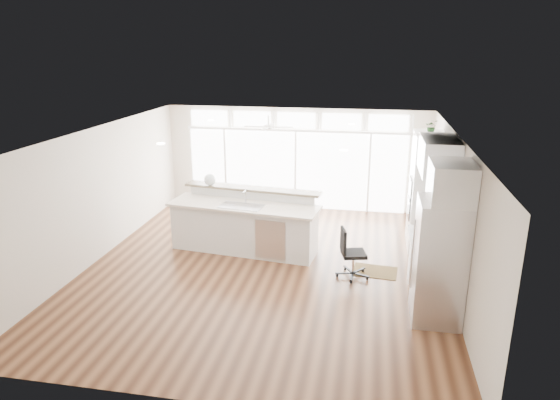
# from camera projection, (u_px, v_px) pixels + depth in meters

# --- Properties ---
(floor) EXTENTS (7.00, 8.00, 0.02)m
(floor) POSITION_uv_depth(u_px,v_px,m) (265.00, 268.00, 9.99)
(floor) COLOR #422414
(floor) RESTS_ON ground
(ceiling) EXTENTS (7.00, 8.00, 0.02)m
(ceiling) POSITION_uv_depth(u_px,v_px,m) (264.00, 134.00, 9.18)
(ceiling) COLOR white
(ceiling) RESTS_ON wall_back
(wall_back) EXTENTS (7.00, 0.04, 2.70)m
(wall_back) POSITION_uv_depth(u_px,v_px,m) (296.00, 159.00, 13.34)
(wall_back) COLOR beige
(wall_back) RESTS_ON floor
(wall_front) EXTENTS (7.00, 0.04, 2.70)m
(wall_front) POSITION_uv_depth(u_px,v_px,m) (193.00, 306.00, 5.83)
(wall_front) COLOR beige
(wall_front) RESTS_ON floor
(wall_left) EXTENTS (0.04, 8.00, 2.70)m
(wall_left) POSITION_uv_depth(u_px,v_px,m) (97.00, 194.00, 10.19)
(wall_left) COLOR beige
(wall_left) RESTS_ON floor
(wall_right) EXTENTS (0.04, 8.00, 2.70)m
(wall_right) POSITION_uv_depth(u_px,v_px,m) (455.00, 214.00, 8.98)
(wall_right) COLOR beige
(wall_right) RESTS_ON floor
(glass_wall) EXTENTS (5.80, 0.06, 2.08)m
(glass_wall) POSITION_uv_depth(u_px,v_px,m) (296.00, 170.00, 13.37)
(glass_wall) COLOR white
(glass_wall) RESTS_ON wall_back
(transom_row) EXTENTS (5.90, 0.06, 0.40)m
(transom_row) POSITION_uv_depth(u_px,v_px,m) (296.00, 120.00, 12.97)
(transom_row) COLOR white
(transom_row) RESTS_ON wall_back
(desk_window) EXTENTS (0.04, 0.85, 0.85)m
(desk_window) POSITION_uv_depth(u_px,v_px,m) (451.00, 199.00, 9.21)
(desk_window) COLOR white
(desk_window) RESTS_ON wall_right
(ceiling_fan) EXTENTS (1.16, 1.16, 0.32)m
(ceiling_fan) POSITION_uv_depth(u_px,v_px,m) (268.00, 123.00, 11.96)
(ceiling_fan) COLOR white
(ceiling_fan) RESTS_ON ceiling
(recessed_lights) EXTENTS (3.40, 3.00, 0.02)m
(recessed_lights) POSITION_uv_depth(u_px,v_px,m) (266.00, 133.00, 9.37)
(recessed_lights) COLOR beige
(recessed_lights) RESTS_ON ceiling
(oven_cabinet) EXTENTS (0.64, 1.20, 2.50)m
(oven_cabinet) POSITION_uv_depth(u_px,v_px,m) (426.00, 191.00, 10.75)
(oven_cabinet) COLOR white
(oven_cabinet) RESTS_ON floor
(desk_nook) EXTENTS (0.72, 1.30, 0.76)m
(desk_nook) POSITION_uv_depth(u_px,v_px,m) (427.00, 256.00, 9.61)
(desk_nook) COLOR white
(desk_nook) RESTS_ON floor
(upper_cabinets) EXTENTS (0.64, 1.30, 0.64)m
(upper_cabinets) POSITION_uv_depth(u_px,v_px,m) (439.00, 156.00, 9.02)
(upper_cabinets) COLOR white
(upper_cabinets) RESTS_ON wall_right
(refrigerator) EXTENTS (0.76, 0.90, 2.00)m
(refrigerator) POSITION_uv_depth(u_px,v_px,m) (439.00, 261.00, 7.88)
(refrigerator) COLOR silver
(refrigerator) RESTS_ON floor
(fridge_cabinet) EXTENTS (0.64, 0.90, 0.60)m
(fridge_cabinet) POSITION_uv_depth(u_px,v_px,m) (452.00, 182.00, 7.48)
(fridge_cabinet) COLOR white
(fridge_cabinet) RESTS_ON wall_right
(framed_photos) EXTENTS (0.06, 0.22, 0.80)m
(framed_photos) POSITION_uv_depth(u_px,v_px,m) (446.00, 197.00, 9.83)
(framed_photos) COLOR black
(framed_photos) RESTS_ON wall_right
(kitchen_island) EXTENTS (3.34, 1.60, 1.28)m
(kitchen_island) POSITION_uv_depth(u_px,v_px,m) (244.00, 223.00, 10.64)
(kitchen_island) COLOR white
(kitchen_island) RESTS_ON floor
(rug) EXTENTS (0.91, 0.70, 0.01)m
(rug) POSITION_uv_depth(u_px,v_px,m) (375.00, 271.00, 9.81)
(rug) COLOR #352510
(rug) RESTS_ON floor
(office_chair) EXTENTS (0.60, 0.58, 0.97)m
(office_chair) POSITION_uv_depth(u_px,v_px,m) (354.00, 253.00, 9.46)
(office_chair) COLOR black
(office_chair) RESTS_ON floor
(fishbowl) EXTENTS (0.31, 0.31, 0.26)m
(fishbowl) POSITION_uv_depth(u_px,v_px,m) (210.00, 180.00, 11.04)
(fishbowl) COLOR silver
(fishbowl) RESTS_ON kitchen_island
(monitor) EXTENTS (0.09, 0.52, 0.43)m
(monitor) POSITION_uv_depth(u_px,v_px,m) (425.00, 226.00, 9.45)
(monitor) COLOR black
(monitor) RESTS_ON desk_nook
(keyboard) EXTENTS (0.13, 0.32, 0.02)m
(keyboard) POSITION_uv_depth(u_px,v_px,m) (415.00, 236.00, 9.54)
(keyboard) COLOR white
(keyboard) RESTS_ON desk_nook
(potted_plant) EXTENTS (0.28, 0.30, 0.22)m
(potted_plant) POSITION_uv_depth(u_px,v_px,m) (432.00, 128.00, 10.35)
(potted_plant) COLOR #275825
(potted_plant) RESTS_ON oven_cabinet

